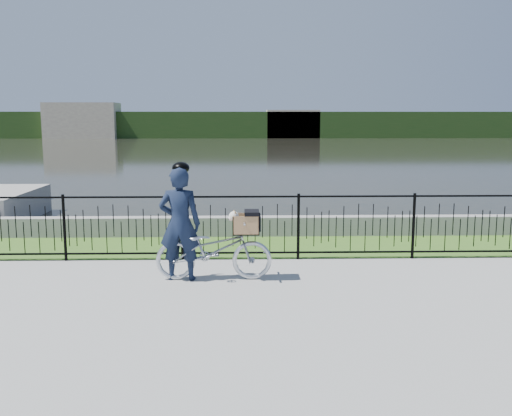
{
  "coord_description": "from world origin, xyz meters",
  "views": [
    {
      "loc": [
        0.02,
        -8.01,
        2.45
      ],
      "look_at": [
        0.25,
        1.0,
        1.0
      ],
      "focal_mm": 40.0,
      "sensor_mm": 36.0,
      "label": 1
    }
  ],
  "objects": [
    {
      "name": "far_building_left",
      "position": [
        -18.0,
        58.0,
        2.0
      ],
      "size": [
        8.0,
        4.0,
        4.0
      ],
      "primitive_type": "cube",
      "color": "#B2A58F",
      "rests_on": "ground"
    },
    {
      "name": "far_building_right",
      "position": [
        6.0,
        58.5,
        1.6
      ],
      "size": [
        6.0,
        3.0,
        3.2
      ],
      "primitive_type": "cube",
      "color": "#B2A58F",
      "rests_on": "ground"
    },
    {
      "name": "quay_wall",
      "position": [
        0.0,
        3.6,
        0.2
      ],
      "size": [
        60.0,
        0.3,
        0.4
      ],
      "primitive_type": "cube",
      "color": "gray",
      "rests_on": "ground"
    },
    {
      "name": "grass_strip",
      "position": [
        0.0,
        2.6,
        0.0
      ],
      "size": [
        60.0,
        2.0,
        0.01
      ],
      "primitive_type": "cube",
      "color": "#3E6720",
      "rests_on": "ground"
    },
    {
      "name": "fence",
      "position": [
        0.0,
        1.6,
        0.58
      ],
      "size": [
        14.0,
        0.06,
        1.15
      ],
      "primitive_type": null,
      "color": "black",
      "rests_on": "ground"
    },
    {
      "name": "water",
      "position": [
        0.0,
        33.0,
        0.0
      ],
      "size": [
        120.0,
        120.0,
        0.0
      ],
      "primitive_type": "plane",
      "color": "black",
      "rests_on": "ground"
    },
    {
      "name": "bicycle_rig",
      "position": [
        -0.39,
        0.4,
        0.47
      ],
      "size": [
        1.75,
        0.61,
        1.07
      ],
      "color": "silver",
      "rests_on": "ground"
    },
    {
      "name": "ground",
      "position": [
        0.0,
        0.0,
        0.0
      ],
      "size": [
        120.0,
        120.0,
        0.0
      ],
      "primitive_type": "plane",
      "color": "gray",
      "rests_on": "ground"
    },
    {
      "name": "far_treeline",
      "position": [
        0.0,
        60.0,
        1.5
      ],
      "size": [
        120.0,
        6.0,
        3.0
      ],
      "primitive_type": "cube",
      "color": "#254018",
      "rests_on": "ground"
    },
    {
      "name": "cyclist",
      "position": [
        -0.91,
        0.41,
        0.88
      ],
      "size": [
        0.65,
        0.46,
        1.79
      ],
      "color": "#111B31",
      "rests_on": "ground"
    }
  ]
}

